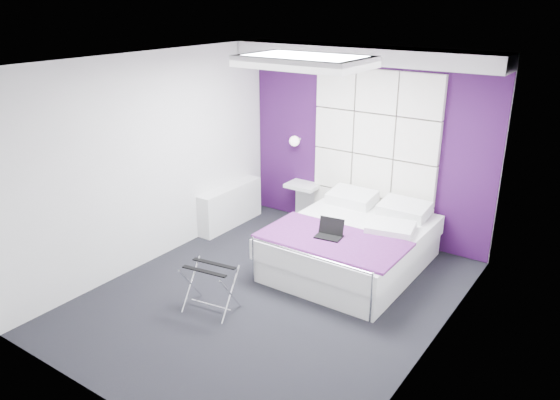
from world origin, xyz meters
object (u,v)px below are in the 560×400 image
at_px(wall_lamp, 296,140).
at_px(luggage_rack, 210,288).
at_px(nightstand, 303,185).
at_px(bed, 352,245).
at_px(laptop, 331,232).
at_px(radiator, 230,206).

height_order(wall_lamp, luggage_rack, wall_lamp).
bearing_deg(luggage_rack, nightstand, 92.30).
xyz_separation_m(bed, luggage_rack, (-0.78, -1.75, -0.04)).
bearing_deg(luggage_rack, laptop, 52.30).
height_order(radiator, laptop, laptop).
distance_m(wall_lamp, luggage_rack, 2.93).
bearing_deg(radiator, luggage_rack, -55.75).
distance_m(bed, nightstand, 1.59).
relative_size(wall_lamp, bed, 0.07).
relative_size(luggage_rack, laptop, 1.75).
distance_m(wall_lamp, bed, 1.95).
relative_size(bed, luggage_rack, 3.87).
relative_size(wall_lamp, laptop, 0.50).
bearing_deg(laptop, radiator, 154.97).
distance_m(nightstand, laptop, 1.83).
bearing_deg(nightstand, luggage_rack, -79.08).
height_order(bed, nightstand, bed).
xyz_separation_m(wall_lamp, bed, (1.45, -0.93, -0.92)).
bearing_deg(laptop, nightstand, 124.56).
distance_m(radiator, luggage_rack, 2.33).
bearing_deg(luggage_rack, wall_lamp, 95.40).
height_order(radiator, nightstand, radiator).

